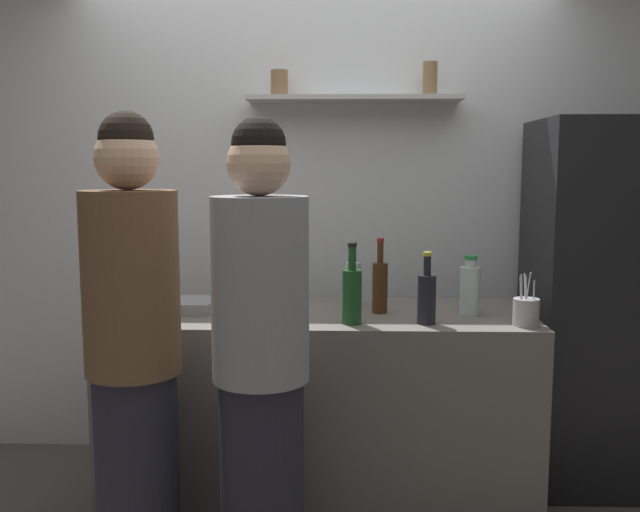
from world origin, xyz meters
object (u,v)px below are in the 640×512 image
(refrigerator, at_px, (603,305))
(wine_bottle_green_glass, at_px, (352,294))
(utensil_holder, at_px, (526,312))
(person_grey_hoodie, at_px, (261,366))
(wine_bottle_dark_glass, at_px, (427,297))
(baking_pan, at_px, (176,305))
(person_brown_jacket, at_px, (134,359))
(wine_bottle_pale_glass, at_px, (353,282))
(wine_bottle_amber_glass, at_px, (380,285))
(water_bottle_plastic, at_px, (470,289))

(refrigerator, relative_size, wine_bottle_green_glass, 5.36)
(utensil_holder, height_order, person_grey_hoodie, person_grey_hoodie)
(wine_bottle_dark_glass, bearing_deg, person_grey_hoodie, -146.11)
(wine_bottle_green_glass, bearing_deg, baking_pan, 163.38)
(refrigerator, height_order, baking_pan, refrigerator)
(person_grey_hoodie, relative_size, person_brown_jacket, 0.99)
(person_grey_hoodie, bearing_deg, wine_bottle_green_glass, 158.60)
(baking_pan, bearing_deg, utensil_holder, -9.45)
(baking_pan, xyz_separation_m, wine_bottle_pale_glass, (0.79, 0.12, 0.09))
(wine_bottle_amber_glass, bearing_deg, wine_bottle_pale_glass, 130.56)
(utensil_holder, relative_size, person_grey_hoodie, 0.13)
(baking_pan, height_order, wine_bottle_green_glass, wine_bottle_green_glass)
(refrigerator, distance_m, wine_bottle_green_glass, 1.37)
(wine_bottle_pale_glass, bearing_deg, wine_bottle_green_glass, -91.59)
(wine_bottle_dark_glass, height_order, wine_bottle_pale_glass, wine_bottle_pale_glass)
(utensil_holder, height_order, wine_bottle_dark_glass, wine_bottle_dark_glass)
(refrigerator, bearing_deg, person_grey_hoodie, -147.54)
(wine_bottle_pale_glass, bearing_deg, water_bottle_plastic, -17.62)
(wine_bottle_amber_glass, bearing_deg, wine_bottle_green_glass, -120.00)
(wine_bottle_green_glass, distance_m, wine_bottle_pale_glass, 0.35)
(wine_bottle_dark_glass, relative_size, person_brown_jacket, 0.17)
(wine_bottle_dark_glass, distance_m, wine_bottle_green_glass, 0.30)
(baking_pan, bearing_deg, wine_bottle_pale_glass, 8.71)
(utensil_holder, bearing_deg, person_grey_hoodie, -158.72)
(water_bottle_plastic, bearing_deg, wine_bottle_green_glass, -159.29)
(water_bottle_plastic, distance_m, person_brown_jacket, 1.43)
(baking_pan, relative_size, person_grey_hoodie, 0.20)
(water_bottle_plastic, bearing_deg, wine_bottle_amber_glass, 176.43)
(refrigerator, distance_m, baking_pan, 2.05)
(wine_bottle_amber_glass, relative_size, person_brown_jacket, 0.19)
(wine_bottle_amber_glass, relative_size, wine_bottle_dark_glass, 1.12)
(utensil_holder, xyz_separation_m, wine_bottle_amber_glass, (-0.58, 0.23, 0.07))
(refrigerator, relative_size, person_brown_jacket, 1.02)
(wine_bottle_pale_glass, height_order, person_brown_jacket, person_brown_jacket)
(refrigerator, height_order, wine_bottle_amber_glass, refrigerator)
(utensil_holder, relative_size, wine_bottle_dark_glass, 0.74)
(utensil_holder, distance_m, wine_bottle_pale_glass, 0.79)
(wine_bottle_amber_glass, bearing_deg, baking_pan, 179.07)
(person_brown_jacket, bearing_deg, person_grey_hoodie, 30.65)
(refrigerator, xyz_separation_m, person_brown_jacket, (-2.02, -0.96, -0.02))
(person_grey_hoodie, xyz_separation_m, person_brown_jacket, (-0.46, 0.03, 0.01))
(baking_pan, relative_size, wine_bottle_dark_glass, 1.15)
(wine_bottle_amber_glass, xyz_separation_m, wine_bottle_pale_glass, (-0.12, 0.14, -0.01))
(wine_bottle_pale_glass, distance_m, person_brown_jacket, 1.10)
(wine_bottle_green_glass, bearing_deg, wine_bottle_pale_glass, 88.41)
(utensil_holder, bearing_deg, wine_bottle_dark_glass, 176.69)
(refrigerator, relative_size, wine_bottle_amber_glass, 5.41)
(utensil_holder, xyz_separation_m, person_brown_jacket, (-1.49, -0.37, -0.11))
(wine_bottle_dark_glass, bearing_deg, wine_bottle_pale_glass, 130.47)
(refrigerator, xyz_separation_m, wine_bottle_amber_glass, (-1.11, -0.36, 0.15))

